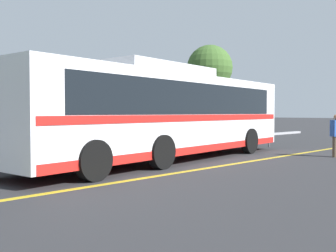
% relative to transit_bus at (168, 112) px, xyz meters
% --- Properties ---
extents(ground_plane, '(220.00, 220.00, 0.00)m').
position_rel_transit_bus_xyz_m(ground_plane, '(0.09, 0.23, -1.65)').
color(ground_plane, '#2D2D30').
extents(lane_strip_0, '(32.14, 0.20, 0.01)m').
position_rel_transit_bus_xyz_m(lane_strip_0, '(0.02, -2.20, -1.65)').
color(lane_strip_0, gold).
rests_on(lane_strip_0, ground_plane).
extents(curb_strip, '(40.14, 0.36, 0.15)m').
position_rel_transit_bus_xyz_m(curb_strip, '(0.02, 5.25, -1.57)').
color(curb_strip, '#99999E').
rests_on(curb_strip, ground_plane).
extents(transit_bus, '(12.63, 3.91, 3.20)m').
position_rel_transit_bus_xyz_m(transit_bus, '(0.00, 0.00, 0.00)').
color(transit_bus, silver).
rests_on(transit_bus, ground_plane).
extents(pedestrian_0, '(0.47, 0.35, 1.57)m').
position_rel_transit_bus_xyz_m(pedestrian_0, '(5.02, -3.72, -0.76)').
color(pedestrian_0, brown).
rests_on(pedestrian_0, ground_plane).
extents(bus_stop_sign, '(0.08, 0.40, 2.23)m').
position_rel_transit_bus_xyz_m(bus_stop_sign, '(7.06, 0.25, -0.23)').
color(bus_stop_sign, '#59595E').
rests_on(bus_stop_sign, ground_plane).
extents(tree_1, '(3.11, 3.11, 6.23)m').
position_rel_transit_bus_xyz_m(tree_1, '(11.50, 7.43, 3.00)').
color(tree_1, '#513823').
rests_on(tree_1, ground_plane).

